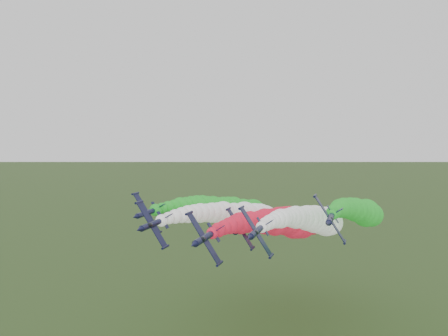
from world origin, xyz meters
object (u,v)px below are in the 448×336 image
(jet_lead, at_px, (281,223))
(jet_inner_right, at_px, (314,220))
(jet_inner_left, at_px, (243,216))
(jet_outer_left, at_px, (231,208))
(jet_outer_right, at_px, (360,212))
(jet_trail, at_px, (296,219))

(jet_lead, relative_size, jet_inner_right, 1.00)
(jet_lead, relative_size, jet_inner_left, 0.99)
(jet_lead, xyz_separation_m, jet_outer_left, (-19.46, 16.50, 0.60))
(jet_outer_right, bearing_deg, jet_lead, -145.03)
(jet_lead, bearing_deg, jet_outer_right, 34.97)
(jet_outer_right, bearing_deg, jet_inner_left, -168.47)
(jet_lead, bearing_deg, jet_trail, 88.37)
(jet_trail, bearing_deg, jet_inner_right, -64.29)
(jet_outer_right, bearing_deg, jet_inner_right, -153.42)
(jet_inner_right, relative_size, jet_outer_left, 1.00)
(jet_inner_right, bearing_deg, jet_inner_left, -178.29)
(jet_inner_right, bearing_deg, jet_trail, 115.71)
(jet_lead, distance_m, jet_outer_left, 25.52)
(jet_inner_right, relative_size, jet_trail, 0.99)
(jet_lead, height_order, jet_outer_left, jet_outer_left)
(jet_inner_left, bearing_deg, jet_lead, -30.24)
(jet_inner_left, bearing_deg, jet_outer_right, 11.53)
(jet_outer_left, xyz_separation_m, jet_trail, (20.13, 6.98, -3.60))
(jet_lead, relative_size, jet_outer_left, 0.99)
(jet_outer_left, distance_m, jet_outer_right, 39.89)
(jet_lead, xyz_separation_m, jet_trail, (0.67, 23.48, -2.99))
(jet_inner_left, bearing_deg, jet_trail, 49.94)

